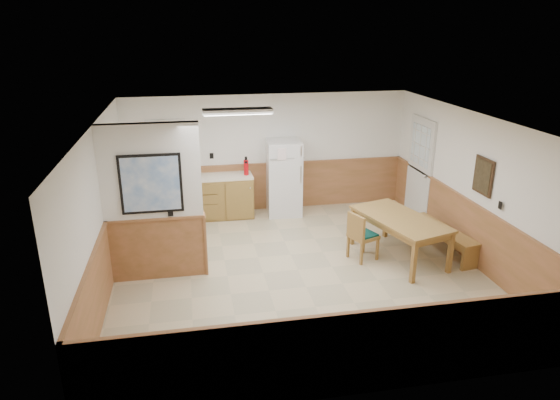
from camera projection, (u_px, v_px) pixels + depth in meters
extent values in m
plane|color=tan|center=(298.00, 270.00, 8.29)|extent=(6.00, 6.00, 0.00)
cube|color=white|center=(300.00, 120.00, 7.45)|extent=(6.00, 6.00, 0.02)
cube|color=white|center=(268.00, 153.00, 10.65)|extent=(6.00, 0.02, 2.50)
cube|color=white|center=(473.00, 188.00, 8.39)|extent=(0.02, 6.00, 2.50)
cube|color=white|center=(100.00, 211.00, 7.35)|extent=(0.02, 6.00, 2.50)
cube|color=#A96743|center=(268.00, 187.00, 10.88)|extent=(6.00, 0.04, 1.00)
cube|color=#A96743|center=(466.00, 229.00, 8.64)|extent=(0.04, 6.00, 1.00)
cube|color=#A96743|center=(108.00, 257.00, 7.60)|extent=(0.04, 6.00, 1.00)
cube|color=white|center=(151.00, 173.00, 7.50)|extent=(1.50, 0.15, 1.50)
cube|color=#A96743|center=(157.00, 248.00, 7.92)|extent=(1.50, 0.17, 1.00)
cube|color=black|center=(151.00, 184.00, 7.46)|extent=(0.92, 0.03, 0.92)
cube|color=white|center=(151.00, 184.00, 7.44)|extent=(0.84, 0.01, 0.84)
cube|color=olive|center=(219.00, 197.00, 10.43)|extent=(1.40, 0.60, 0.86)
cube|color=olive|center=(147.00, 202.00, 10.18)|extent=(0.06, 0.60, 0.86)
cube|color=olive|center=(184.00, 199.00, 10.31)|extent=(0.06, 0.60, 0.86)
cube|color=beige|center=(199.00, 178.00, 10.21)|extent=(2.20, 0.60, 0.04)
cube|color=beige|center=(198.00, 170.00, 10.47)|extent=(2.20, 0.02, 0.10)
cube|color=silver|center=(420.00, 170.00, 10.22)|extent=(0.05, 1.02, 2.15)
cube|color=silver|center=(419.00, 170.00, 10.22)|extent=(0.04, 0.90, 2.05)
cube|color=silver|center=(420.00, 145.00, 10.04)|extent=(0.02, 0.76, 0.80)
cube|color=silver|center=(167.00, 144.00, 10.16)|extent=(0.80, 0.03, 1.00)
cube|color=white|center=(167.00, 144.00, 10.15)|extent=(0.70, 0.01, 0.90)
cube|color=#332214|center=(483.00, 176.00, 8.01)|extent=(0.03, 0.50, 0.60)
cube|color=black|center=(482.00, 176.00, 8.00)|extent=(0.01, 0.42, 0.52)
cube|color=silver|center=(238.00, 111.00, 8.53)|extent=(1.20, 0.30, 0.08)
cube|color=white|center=(238.00, 114.00, 8.55)|extent=(1.15, 0.25, 0.01)
cube|color=silver|center=(284.00, 178.00, 10.51)|extent=(0.74, 0.74, 1.59)
cube|color=silver|center=(301.00, 151.00, 10.00)|extent=(0.03, 0.02, 0.21)
cube|color=silver|center=(301.00, 175.00, 10.17)|extent=(0.03, 0.02, 0.37)
cube|color=olive|center=(400.00, 219.00, 8.49)|extent=(1.35, 1.95, 0.05)
cube|color=olive|center=(400.00, 223.00, 8.52)|extent=(1.22, 1.82, 0.10)
cube|color=olive|center=(414.00, 263.00, 7.76)|extent=(0.09, 0.09, 0.70)
cube|color=olive|center=(353.00, 226.00, 9.15)|extent=(0.09, 0.09, 0.70)
cube|color=olive|center=(450.00, 253.00, 8.09)|extent=(0.09, 0.09, 0.70)
cube|color=olive|center=(386.00, 219.00, 9.47)|extent=(0.09, 0.09, 0.70)
cube|color=olive|center=(443.00, 229.00, 8.82)|extent=(0.62, 1.62, 0.05)
cube|color=olive|center=(463.00, 259.00, 8.21)|extent=(0.33, 0.12, 0.40)
cube|color=olive|center=(423.00, 225.00, 9.58)|extent=(0.33, 0.12, 0.40)
cube|color=olive|center=(363.00, 236.00, 8.55)|extent=(0.54, 0.54, 0.06)
cube|color=#0D4339|center=(363.00, 234.00, 8.54)|extent=(0.49, 0.49, 0.03)
cube|color=olive|center=(356.00, 226.00, 8.39)|extent=(0.20, 0.40, 0.40)
cube|color=#0D4339|center=(348.00, 228.00, 8.30)|extent=(0.15, 0.34, 0.34)
cube|color=olive|center=(362.00, 254.00, 8.40)|extent=(0.05, 0.05, 0.39)
cube|color=olive|center=(348.00, 247.00, 8.68)|extent=(0.05, 0.05, 0.39)
cube|color=olive|center=(377.00, 250.00, 8.57)|extent=(0.05, 0.05, 0.39)
cube|color=olive|center=(364.00, 242.00, 8.86)|extent=(0.05, 0.05, 0.39)
cylinder|color=red|center=(246.00, 168.00, 10.28)|extent=(0.10, 0.10, 0.32)
cylinder|color=black|center=(246.00, 158.00, 10.22)|extent=(0.05, 0.05, 0.07)
cylinder|color=#188735|center=(163.00, 172.00, 10.08)|extent=(0.08, 0.08, 0.24)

